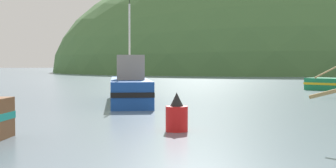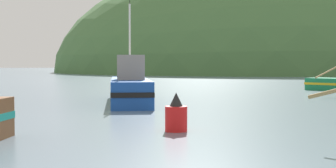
# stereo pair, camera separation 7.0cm
# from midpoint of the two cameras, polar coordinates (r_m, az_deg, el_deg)

# --- Properties ---
(hill_far_right) EXTENTS (121.11, 96.89, 87.71)m
(hill_far_right) POSITION_cam_midpoint_polar(r_m,az_deg,el_deg) (255.63, 4.46, 1.78)
(hill_far_right) COLOR #2D562D
(hill_far_right) RESTS_ON ground
(hill_far_center) EXTENTS (141.63, 113.31, 67.93)m
(hill_far_center) POSITION_cam_midpoint_polar(r_m,az_deg,el_deg) (153.28, 14.69, 1.34)
(hill_far_center) COLOR #47703D
(hill_far_center) RESTS_ON ground
(fishing_boat_blue) EXTENTS (2.90, 11.32, 6.37)m
(fishing_boat_blue) POSITION_cam_midpoint_polar(r_m,az_deg,el_deg) (31.38, -4.27, -0.47)
(fishing_boat_blue) COLOR #19479E
(fishing_boat_blue) RESTS_ON ground
(channel_buoy) EXTENTS (0.80, 0.80, 1.41)m
(channel_buoy) POSITION_cam_midpoint_polar(r_m,az_deg,el_deg) (18.21, 1.04, -3.60)
(channel_buoy) COLOR red
(channel_buoy) RESTS_ON ground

